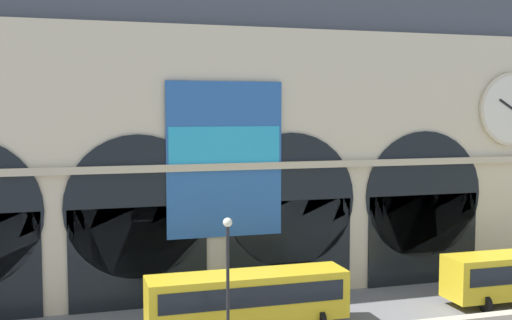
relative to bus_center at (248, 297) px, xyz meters
name	(u,v)px	position (x,y,z in m)	size (l,w,h in m)	color
station_building	(209,138)	(-0.43, 7.83, 8.33)	(50.12, 5.37, 20.83)	beige
bus_center	(248,297)	(0.00, 0.00, 0.00)	(11.00, 3.25, 3.10)	gold
street_lamp_quayside	(228,270)	(-2.08, -3.87, 2.63)	(0.44, 0.44, 6.90)	black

